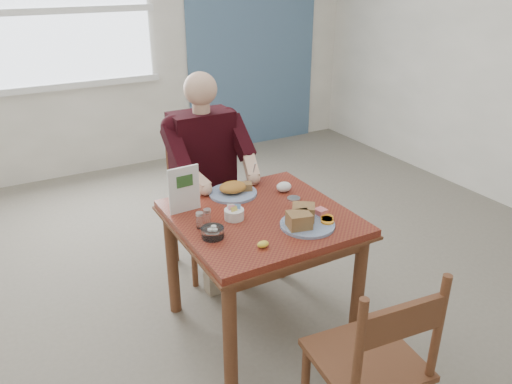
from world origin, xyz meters
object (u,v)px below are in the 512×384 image
near_plate (305,219)px  far_plate (234,190)px  table (261,232)px  chair_near (373,364)px  diner (207,162)px  chair_far (204,203)px

near_plate → far_plate: size_ratio=1.02×
table → chair_near: chair_near is taller
diner → far_plate: diner is taller
chair_far → diner: diner is taller
chair_far → diner: 0.34m
diner → table: bearing=-90.0°
near_plate → chair_near: bearing=-101.2°
chair_far → table: bearing=-90.0°
diner → near_plate: diner is taller
far_plate → table: bearing=-88.0°
table → far_plate: far_plate is taller
far_plate → diner: bearing=88.5°
diner → far_plate: bearing=-91.5°
near_plate → far_plate: bearing=105.5°
chair_far → far_plate: (-0.01, -0.49, 0.30)m
diner → far_plate: 0.41m
chair_far → chair_near: (-0.01, -1.74, 0.00)m
far_plate → chair_near: bearing=-89.9°
table → far_plate: bearing=92.0°
chair_far → near_plate: 1.07m
chair_far → near_plate: bearing=-82.5°
chair_near → near_plate: 0.80m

